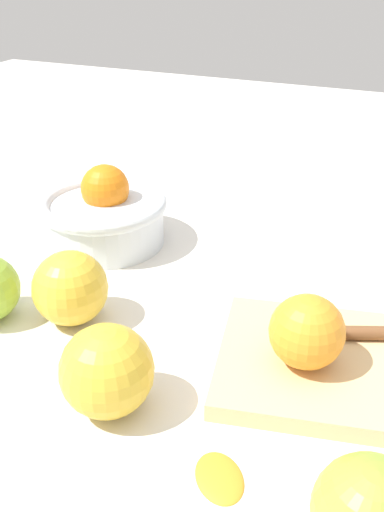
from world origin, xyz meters
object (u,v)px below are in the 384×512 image
at_px(cutting_board, 340,367).
at_px(apple_front_left, 70,288).
at_px(orange_on_board, 307,332).
at_px(apple_front_center, 107,371).
at_px(bowl, 103,215).

height_order(cutting_board, apple_front_left, apple_front_left).
distance_m(cutting_board, orange_on_board, 0.06).
xyz_separation_m(cutting_board, apple_front_center, (-0.17, -0.13, 0.03)).
height_order(orange_on_board, apple_front_center, orange_on_board).
bearing_deg(orange_on_board, apple_front_left, -178.27).
height_order(cutting_board, apple_front_center, apple_front_center).
distance_m(orange_on_board, apple_front_center, 0.18).
bearing_deg(apple_front_center, apple_front_left, 136.47).
distance_m(apple_front_left, apple_front_center, 0.14).
relative_size(bowl, apple_front_left, 2.14).
height_order(bowl, apple_front_center, bowl).
distance_m(cutting_board, apple_front_left, 0.28).
height_order(orange_on_board, apple_front_left, orange_on_board).
bearing_deg(apple_front_left, cutting_board, 5.34).
distance_m(orange_on_board, apple_front_left, 0.25).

